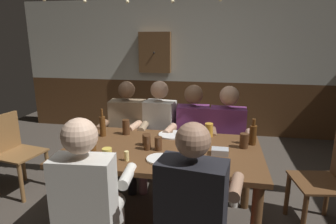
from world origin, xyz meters
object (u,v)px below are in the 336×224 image
dining_table (162,159)px  chair_empty_near_right (14,151)px  pint_glass_2 (146,140)px  pint_glass_6 (147,143)px  person_0 (126,129)px  pint_glass_7 (126,127)px  person_3 (227,136)px  wall_dart_cabinet (155,52)px  person_2 (193,134)px  bottle_3 (103,126)px  pint_glass_1 (209,130)px  person_5 (194,206)px  pint_glass_0 (77,141)px  bottle_0 (92,145)px  bottle_1 (188,153)px  pint_glass_4 (244,141)px  table_candle (127,156)px  person_4 (89,195)px  plate_0 (172,135)px  bottle_2 (253,134)px  pint_glass_5 (158,143)px  person_1 (158,130)px  plate_1 (160,159)px  condiment_caddy (220,151)px  pint_glass_3 (107,156)px  chair_empty_near_left (329,180)px

dining_table → chair_empty_near_right: 1.80m
pint_glass_2 → pint_glass_6: pint_glass_6 is taller
person_0 → pint_glass_7: person_0 is taller
person_3 → wall_dart_cabinet: wall_dart_cabinet is taller
person_2 → bottle_3: bearing=26.6°
pint_glass_1 → pint_glass_6: 0.68m
person_5 → bottle_3: person_5 is taller
pint_glass_0 → pint_glass_6: bearing=7.2°
bottle_0 → bottle_1: bottle_1 is taller
pint_glass_0 → pint_glass_4: bearing=10.8°
bottle_0 → pint_glass_1: bottle_0 is taller
table_candle → pint_glass_1: size_ratio=0.60×
person_4 → plate_0: size_ratio=4.65×
person_2 → pint_glass_2: 0.78m
table_candle → person_0: bearing=108.9°
person_0 → bottle_2: 1.46m
person_4 → pint_glass_0: size_ratio=9.24×
bottle_3 → pint_glass_5: bottle_3 is taller
bottle_1 → pint_glass_1: bearing=80.3°
person_1 → bottle_2: (0.99, -0.49, 0.18)m
person_2 → pint_glass_2: bearing=58.1°
pint_glass_4 → plate_0: bearing=163.0°
dining_table → pint_glass_2: pint_glass_2 is taller
person_1 → person_3: person_1 is taller
bottle_0 → pint_glass_1: bearing=35.2°
table_candle → pint_glass_2: bearing=78.8°
person_2 → pint_glass_5: (-0.22, -0.77, 0.15)m
chair_empty_near_right → plate_1: size_ratio=4.11×
table_candle → pint_glass_1: bearing=49.0°
person_1 → bottle_2: person_1 is taller
chair_empty_near_right → bottle_2: 2.58m
condiment_caddy → bottle_1: bottle_1 is taller
plate_0 → bottle_2: bottle_2 is taller
plate_0 → pint_glass_5: pint_glass_5 is taller
person_3 → bottle_0: 1.48m
pint_glass_4 → pint_glass_3: bearing=-153.6°
person_4 → person_5: bearing=-6.0°
person_3 → pint_glass_1: 0.41m
pint_glass_2 → pint_glass_6: 0.10m
person_5 → chair_empty_near_left: (1.12, 0.95, -0.21)m
bottle_2 → pint_glass_7: bearing=177.1°
person_0 → person_5: (0.93, -1.46, 0.02)m
dining_table → chair_empty_near_left: size_ratio=1.95×
plate_1 → bottle_3: bearing=145.8°
plate_0 → pint_glass_3: (-0.38, -0.73, 0.05)m
person_0 → pint_glass_7: (0.14, -0.42, 0.16)m
pint_glass_3 → person_5: bearing=-26.6°
bottle_0 → wall_dart_cabinet: wall_dart_cabinet is taller
bottle_0 → pint_glass_6: bottle_0 is taller
plate_1 → bottle_0: size_ratio=0.99×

